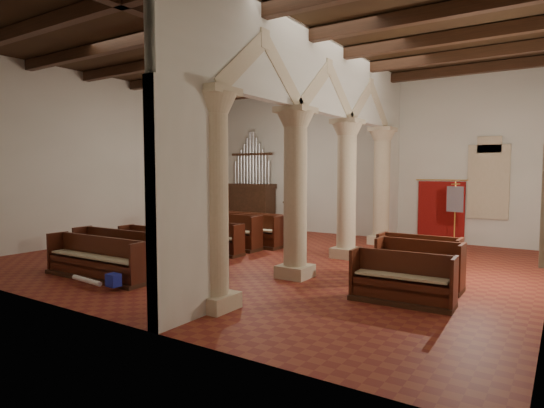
{
  "coord_description": "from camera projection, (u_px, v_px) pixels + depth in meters",
  "views": [
    {
      "loc": [
        7.25,
        -10.88,
        2.58
      ],
      "look_at": [
        -0.17,
        0.5,
        1.58
      ],
      "focal_mm": 30.0,
      "sensor_mm": 36.0,
      "label": 1
    }
  ],
  "objects": [
    {
      "name": "floor",
      "position": [
        267.0,
        259.0,
        13.23
      ],
      "size": [
        14.0,
        14.0,
        0.0
      ],
      "primitive_type": "plane",
      "color": "maroon",
      "rests_on": "ground"
    },
    {
      "name": "ceiling",
      "position": [
        267.0,
        49.0,
        12.79
      ],
      "size": [
        14.0,
        14.0,
        0.0
      ],
      "primitive_type": "plane",
      "rotation": [
        3.14,
        0.0,
        0.0
      ],
      "color": "#332211",
      "rests_on": "wall_back"
    },
    {
      "name": "wall_back",
      "position": [
        351.0,
        160.0,
        18.02
      ],
      "size": [
        14.0,
        0.02,
        6.0
      ],
      "primitive_type": "cube",
      "color": "silver",
      "rests_on": "floor"
    },
    {
      "name": "wall_front",
      "position": [
        79.0,
        147.0,
        7.99
      ],
      "size": [
        14.0,
        0.02,
        6.0
      ],
      "primitive_type": "cube",
      "color": "silver",
      "rests_on": "floor"
    },
    {
      "name": "wall_left",
      "position": [
        110.0,
        159.0,
        16.82
      ],
      "size": [
        0.02,
        12.0,
        6.0
      ],
      "primitive_type": "cube",
      "color": "silver",
      "rests_on": "floor"
    },
    {
      "name": "ceiling_beams",
      "position": [
        267.0,
        56.0,
        12.8
      ],
      "size": [
        13.8,
        11.8,
        0.3
      ],
      "primitive_type": null,
      "color": "#3E2113",
      "rests_on": "wall_back"
    },
    {
      "name": "arcade",
      "position": [
        324.0,
        133.0,
        11.98
      ],
      "size": [
        0.9,
        11.9,
        6.0
      ],
      "color": "#C7B294",
      "rests_on": "floor"
    },
    {
      "name": "window_back",
      "position": [
        488.0,
        182.0,
        15.34
      ],
      "size": [
        1.0,
        0.03,
        2.2
      ],
      "primitive_type": "cube",
      "color": "#387F6B",
      "rests_on": "wall_back"
    },
    {
      "name": "pipe_organ",
      "position": [
        252.0,
        198.0,
        20.17
      ],
      "size": [
        2.1,
        0.85,
        4.4
      ],
      "color": "#3E2113",
      "rests_on": "floor"
    },
    {
      "name": "lectern",
      "position": [
        291.0,
        219.0,
        19.12
      ],
      "size": [
        0.59,
        0.61,
        1.31
      ],
      "rotation": [
        0.0,
        0.0,
        0.18
      ],
      "color": "#342010",
      "rests_on": "floor"
    },
    {
      "name": "dossal_curtain",
      "position": [
        441.0,
        210.0,
        16.18
      ],
      "size": [
        1.8,
        0.07,
        2.17
      ],
      "color": "maroon",
      "rests_on": "floor"
    },
    {
      "name": "processional_banner",
      "position": [
        454.0,
        228.0,
        14.18
      ],
      "size": [
        0.51,
        0.65,
        2.26
      ],
      "rotation": [
        0.0,
        0.0,
        -0.18
      ],
      "color": "#3E2113",
      "rests_on": "floor"
    },
    {
      "name": "hymnal_box_a",
      "position": [
        113.0,
        280.0,
        9.72
      ],
      "size": [
        0.28,
        0.23,
        0.28
      ],
      "primitive_type": "cube",
      "rotation": [
        0.0,
        0.0,
        -0.02
      ],
      "color": "#162499",
      "rests_on": "floor"
    },
    {
      "name": "hymnal_box_b",
      "position": [
        183.0,
        261.0,
        11.73
      ],
      "size": [
        0.34,
        0.31,
        0.29
      ],
      "primitive_type": "cube",
      "rotation": [
        0.0,
        0.0,
        -0.29
      ],
      "color": "navy",
      "rests_on": "floor"
    },
    {
      "name": "hymnal_box_c",
      "position": [
        219.0,
        249.0,
        13.53
      ],
      "size": [
        0.32,
        0.28,
        0.28
      ],
      "primitive_type": "cube",
      "rotation": [
        0.0,
        0.0,
        -0.19
      ],
      "color": "navy",
      "rests_on": "floor"
    },
    {
      "name": "tube_heater_a",
      "position": [
        87.0,
        280.0,
        10.02
      ],
      "size": [
        1.07,
        0.21,
        0.11
      ],
      "primitive_type": "cylinder",
      "rotation": [
        0.0,
        1.57,
        -0.09
      ],
      "color": "white",
      "rests_on": "floor"
    },
    {
      "name": "tube_heater_b",
      "position": [
        122.0,
        260.0,
        12.3
      ],
      "size": [
        1.01,
        0.3,
        0.1
      ],
      "primitive_type": "cylinder",
      "rotation": [
        0.0,
        1.57,
        0.19
      ],
      "color": "silver",
      "rests_on": "floor"
    },
    {
      "name": "nave_pew_0",
      "position": [
        96.0,
        265.0,
        10.84
      ],
      "size": [
        3.13,
        0.71,
        1.0
      ],
      "rotation": [
        0.0,
        0.0,
        0.01
      ],
      "color": "#3E2113",
      "rests_on": "floor"
    },
    {
      "name": "nave_pew_1",
      "position": [
        119.0,
        257.0,
        11.75
      ],
      "size": [
        3.13,
        0.74,
        1.04
      ],
      "rotation": [
        0.0,
        0.0,
        0.01
      ],
      "color": "#3E2113",
      "rests_on": "floor"
    },
    {
      "name": "nave_pew_2",
      "position": [
        163.0,
        252.0,
        12.59
      ],
      "size": [
        3.09,
        0.73,
        0.98
      ],
      "rotation": [
        0.0,
        0.0,
        0.02
      ],
      "color": "#3E2113",
      "rests_on": "floor"
    },
    {
      "name": "nave_pew_3",
      "position": [
        187.0,
        247.0,
        13.36
      ],
      "size": [
        2.6,
        0.69,
        0.99
      ],
      "rotation": [
        0.0,
        0.0,
        0.01
      ],
      "color": "#3E2113",
      "rests_on": "floor"
    },
    {
      "name": "nave_pew_4",
      "position": [
        204.0,
        242.0,
        14.29
      ],
      "size": [
        2.79,
        0.66,
        0.98
      ],
      "rotation": [
        0.0,
        0.0,
        -0.0
      ],
      "color": "#3E2113",
      "rests_on": "floor"
    },
    {
      "name": "nave_pew_5",
      "position": [
        216.0,
        236.0,
        15.29
      ],
      "size": [
        3.35,
        0.81,
        1.14
      ],
      "rotation": [
        0.0,
        0.0,
        0.02
      ],
      "color": "#3E2113",
      "rests_on": "floor"
    },
    {
      "name": "nave_pew_6",
      "position": [
        246.0,
        235.0,
        15.64
      ],
      "size": [
        2.74,
        0.78,
        1.09
      ],
      "rotation": [
        0.0,
        0.0,
        -0.02
      ],
      "color": "#3E2113",
      "rests_on": "floor"
    },
    {
      "name": "nave_pew_7",
      "position": [
        254.0,
        231.0,
        17.07
      ],
      "size": [
        2.64,
        0.74,
        0.99
      ],
      "rotation": [
        0.0,
        0.0,
        -0.03
      ],
      "color": "#3E2113",
      "rests_on": "floor"
    },
    {
      "name": "aisle_pew_0",
      "position": [
        402.0,
        286.0,
        8.82
      ],
      "size": [
        2.0,
        0.74,
        0.99
      ],
      "rotation": [
        0.0,
        0.0,
        0.04
      ],
      "color": "#3E2113",
      "rests_on": "floor"
    },
    {
      "name": "aisle_pew_1",
      "position": [
        419.0,
        272.0,
        9.95
      ],
      "size": [
        1.83,
        0.71,
        1.06
      ],
      "rotation": [
        0.0,
        0.0,
        -0.0
      ],
      "color": "#3E2113",
      "rests_on": "floor"
    },
    {
      "name": "aisle_pew_2",
      "position": [
        418.0,
        266.0,
        10.57
      ],
      "size": [
        1.86,
        0.73,
        1.07
      ],
      "rotation": [
        0.0,
        0.0,
        -0.01
      ],
      "color": "#3E2113",
      "rests_on": "floor"
    }
  ]
}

